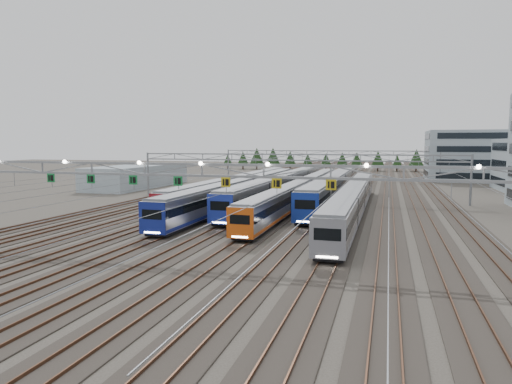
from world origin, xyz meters
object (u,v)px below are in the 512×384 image
(train_a, at_px, (239,184))
(train_b, at_px, (245,190))
(west_shed, at_px, (138,176))
(gantry_mid, at_px, (294,163))
(gantry_near, at_px, (201,173))
(train_f, at_px, (354,199))
(depot_bldg_north, at_px, (471,156))
(train_d, at_px, (304,190))
(train_e, at_px, (337,184))
(train_c, at_px, (284,185))
(gantry_far, at_px, (328,156))

(train_a, height_order, train_b, train_b)
(train_a, height_order, west_shed, west_shed)
(gantry_mid, bearing_deg, gantry_near, -90.07)
(west_shed, bearing_deg, train_f, -29.17)
(depot_bldg_north, xyz_separation_m, west_shed, (-74.78, -39.95, -4.14))
(train_a, bearing_deg, gantry_mid, -21.31)
(train_d, height_order, west_shed, west_shed)
(train_b, distance_m, gantry_mid, 10.15)
(train_b, height_order, train_d, train_b)
(train_b, xyz_separation_m, west_shed, (-31.64, 20.23, 0.24))
(train_f, height_order, gantry_mid, gantry_mid)
(gantry_near, bearing_deg, train_e, 81.56)
(train_c, bearing_deg, gantry_near, -87.05)
(train_c, relative_size, train_d, 0.95)
(train_d, relative_size, depot_bldg_north, 3.11)
(train_a, distance_m, train_d, 15.00)
(train_d, bearing_deg, gantry_mid, 136.35)
(train_f, distance_m, depot_bldg_north, 72.31)
(gantry_near, height_order, depot_bldg_north, depot_bldg_north)
(gantry_near, distance_m, depot_bldg_north, 100.81)
(gantry_mid, bearing_deg, gantry_far, 90.00)
(train_f, relative_size, gantry_mid, 1.00)
(gantry_near, bearing_deg, train_a, 104.13)
(gantry_far, bearing_deg, train_b, -97.50)
(train_d, height_order, depot_bldg_north, depot_bldg_north)
(train_a, distance_m, train_f, 28.92)
(gantry_far, bearing_deg, depot_bldg_north, 13.71)
(train_b, height_order, depot_bldg_north, depot_bldg_north)
(train_c, xyz_separation_m, train_d, (4.50, -4.72, -0.23))
(train_a, xyz_separation_m, depot_bldg_north, (47.64, 49.49, 4.55))
(train_a, distance_m, gantry_far, 42.37)
(train_c, distance_m, train_e, 9.52)
(gantry_far, distance_m, west_shed, 49.55)
(train_f, xyz_separation_m, gantry_near, (-11.30, -26.34, 4.94))
(train_a, distance_m, gantry_near, 46.18)
(gantry_mid, relative_size, depot_bldg_north, 2.56)
(train_e, distance_m, west_shed, 45.89)
(train_a, relative_size, depot_bldg_north, 2.87)
(west_shed, bearing_deg, depot_bldg_north, 28.11)
(gantry_far, height_order, depot_bldg_north, depot_bldg_north)
(gantry_mid, relative_size, gantry_far, 1.00)
(train_f, bearing_deg, gantry_mid, 129.23)
(train_d, bearing_deg, gantry_far, 92.73)
(train_a, bearing_deg, gantry_near, -75.87)
(train_b, distance_m, gantry_far, 51.92)
(depot_bldg_north, bearing_deg, gantry_far, -166.29)
(gantry_near, bearing_deg, gantry_far, 89.97)
(train_a, distance_m, train_c, 9.18)
(train_f, relative_size, west_shed, 1.88)
(depot_bldg_north, bearing_deg, train_f, -110.39)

